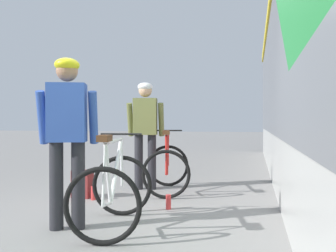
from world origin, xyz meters
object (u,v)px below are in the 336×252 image
at_px(bicycle_far_white, 113,190).
at_px(backpack_on_platform, 82,184).
at_px(cyclist_near_in_olive, 145,125).
at_px(water_bottle_by_the_backpack, 93,193).
at_px(bicycle_near_red, 167,167).
at_px(cyclist_far_in_blue, 67,127).
at_px(water_bottle_near_the_bikes, 168,202).

xyz_separation_m(bicycle_far_white, backpack_on_platform, (-1.04, 1.30, -0.20)).
xyz_separation_m(cyclist_near_in_olive, water_bottle_by_the_backpack, (-0.47, -0.95, -0.96)).
xyz_separation_m(bicycle_far_white, water_bottle_by_the_backpack, (-0.81, 1.20, -0.30)).
bearing_deg(cyclist_near_in_olive, backpack_on_platform, -129.97).
bearing_deg(bicycle_near_red, bicycle_far_white, -92.06).
bearing_deg(backpack_on_platform, bicycle_far_white, -47.22).
distance_m(cyclist_far_in_blue, water_bottle_by_the_backpack, 1.66).
xyz_separation_m(cyclist_near_in_olive, water_bottle_near_the_bikes, (0.69, -1.21, -0.96)).
bearing_deg(bicycle_near_red, cyclist_near_in_olive, 160.23).
height_order(cyclist_far_in_blue, backpack_on_platform, cyclist_far_in_blue).
bearing_deg(backpack_on_platform, cyclist_near_in_olive, 54.26).
height_order(bicycle_far_white, backpack_on_platform, bicycle_far_white).
height_order(cyclist_near_in_olive, backpack_on_platform, cyclist_near_in_olive).
bearing_deg(backpack_on_platform, cyclist_far_in_blue, -63.62).
bearing_deg(water_bottle_by_the_backpack, cyclist_far_in_blue, -75.03).
distance_m(water_bottle_near_the_bikes, water_bottle_by_the_backpack, 1.20).
xyz_separation_m(cyclist_near_in_olive, backpack_on_platform, (-0.70, -0.84, -0.85)).
xyz_separation_m(bicycle_near_red, water_bottle_near_the_bikes, (0.28, -1.07, -0.31)).
distance_m(bicycle_near_red, backpack_on_platform, 1.32).
distance_m(bicycle_near_red, water_bottle_by_the_backpack, 1.23).
relative_size(bicycle_near_red, water_bottle_by_the_backpack, 6.17).
bearing_deg(bicycle_far_white, cyclist_far_in_blue, -165.32).
relative_size(bicycle_near_red, backpack_on_platform, 2.99).
bearing_deg(water_bottle_near_the_bikes, bicycle_near_red, 104.95).
relative_size(bicycle_far_white, water_bottle_by_the_backpack, 6.14).
height_order(cyclist_near_in_olive, water_bottle_near_the_bikes, cyclist_near_in_olive).
relative_size(bicycle_near_red, bicycle_far_white, 1.00).
distance_m(cyclist_far_in_blue, water_bottle_near_the_bikes, 1.64).
relative_size(cyclist_near_in_olive, backpack_on_platform, 4.40).
distance_m(bicycle_far_white, backpack_on_platform, 1.68).
bearing_deg(cyclist_near_in_olive, water_bottle_near_the_bikes, -60.24).
bearing_deg(backpack_on_platform, water_bottle_near_the_bikes, -10.81).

